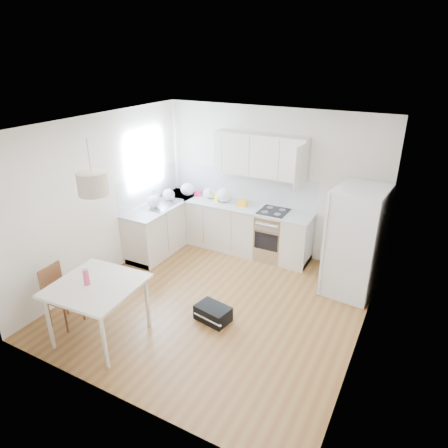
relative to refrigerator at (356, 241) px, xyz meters
The scene contains 29 objects.
floor 2.38m from the refrigerator, 141.95° to the right, with size 4.20×4.20×0.00m, color brown.
ceiling 2.87m from the refrigerator, 141.95° to the right, with size 4.20×4.20×0.00m, color white.
wall_back 1.95m from the refrigerator, 157.09° to the left, with size 4.20×4.20×0.00m, color white.
wall_left 4.11m from the refrigerator, 160.46° to the right, with size 4.20×4.20×0.00m, color white.
wall_right 1.49m from the refrigerator, 75.30° to the right, with size 4.20×4.20×0.00m, color white.
window_glassblock 3.94m from the refrigerator, behind, with size 0.02×1.00×1.00m, color #BFE0F9.
cabinets_back 2.42m from the refrigerator, 169.45° to the left, with size 3.00×0.60×0.88m, color silver.
cabinets_left 3.57m from the refrigerator, behind, with size 0.60×1.80×0.88m, color silver.
counter_back 2.38m from the refrigerator, 169.45° to the left, with size 3.02×0.64×0.04m, color silver.
counter_left 3.55m from the refrigerator, behind, with size 0.64×1.82×0.04m, color silver.
backsplash_back 2.48m from the refrigerator, 162.68° to the left, with size 3.00×0.01×0.58m, color white.
backsplash_left 3.85m from the refrigerator, behind, with size 0.01×1.80×0.58m, color white.
upper_cabinets 2.22m from the refrigerator, 163.06° to the left, with size 1.70×0.32×0.75m, color silver.
range_oven 1.66m from the refrigerator, 164.20° to the left, with size 0.50×0.61×0.88m, color silver, non-canonical shape.
sink 3.55m from the refrigerator, behind, with size 0.50×0.80×0.16m, color silver, non-canonical shape.
refrigerator is the anchor object (origin of this frame).
dining_table 3.87m from the refrigerator, 134.44° to the right, with size 1.12×1.12×0.83m.
dining_chair 4.38m from the refrigerator, 140.53° to the right, with size 0.37×0.37×0.88m, color #4F2817, non-canonical shape.
drink_bottle 3.97m from the refrigerator, 134.84° to the right, with size 0.07×0.07×0.25m, color #D93C69.
gym_bag 2.46m from the refrigerator, 132.06° to the right, with size 0.49×0.32×0.22m, color black.
pendant_lamp 3.96m from the refrigerator, 133.71° to the right, with size 0.35×0.35×0.27m, color beige.
grocery_bag_a 3.41m from the refrigerator, behind, with size 0.28×0.24×0.25m, color white.
grocery_bag_b 2.95m from the refrigerator, behind, with size 0.24×0.20×0.22m, color white.
grocery_bag_c 2.61m from the refrigerator, behind, with size 0.30×0.25×0.27m, color white.
grocery_bag_d 3.56m from the refrigerator, behind, with size 0.24×0.20×0.22m, color white.
grocery_bag_e 3.59m from the refrigerator, behind, with size 0.25×0.22×0.23m, color white.
snack_orange 2.20m from the refrigerator, 168.72° to the left, with size 0.17×0.11×0.12m, color orange.
snack_yellow 2.73m from the refrigerator, behind, with size 0.18×0.11×0.12m, color yellow.
snack_red 3.22m from the refrigerator, behind, with size 0.14×0.09×0.10m, color #CA1942.
Camera 1 is at (2.53, -4.47, 3.59)m, focal length 32.00 mm.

